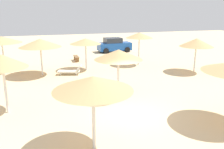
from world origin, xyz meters
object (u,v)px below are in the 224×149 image
(parasol_7, at_px, (86,41))
(bench_0, at_px, (76,58))
(parasol_3, at_px, (1,40))
(parasol_9, at_px, (118,55))
(parked_car, at_px, (114,45))
(parasol_0, at_px, (40,43))
(parasol_5, at_px, (139,35))
(parasol_4, at_px, (2,61))
(parasol_6, at_px, (197,43))
(lounger_0, at_px, (70,71))
(bench_1, at_px, (1,65))
(parasol_8, at_px, (93,84))

(parasol_7, relative_size, bench_0, 1.79)
(parasol_3, xyz_separation_m, parasol_9, (7.09, -8.17, -0.15))
(parked_car, bearing_deg, parasol_3, -149.97)
(parasol_0, bearing_deg, parasol_5, 7.42)
(parasol_4, relative_size, parasol_6, 1.06)
(parasol_4, xyz_separation_m, parasol_9, (5.96, 0.50, -0.10))
(parasol_3, height_order, parasol_4, parasol_4)
(lounger_0, bearing_deg, parasol_7, 37.92)
(parasol_0, distance_m, bench_0, 6.04)
(parasol_6, xyz_separation_m, bench_1, (-15.40, 5.87, -2.09))
(parasol_3, bearing_deg, parasol_6, -16.98)
(parked_car, bearing_deg, parasol_9, -106.70)
(parasol_6, bearing_deg, lounger_0, 167.84)
(parasol_0, relative_size, bench_1, 2.09)
(parasol_5, xyz_separation_m, parasol_9, (-4.49, -7.40, -0.21))
(parasol_9, distance_m, bench_1, 12.33)
(bench_1, bearing_deg, parasol_8, -70.69)
(bench_1, bearing_deg, bench_0, 10.88)
(parasol_3, relative_size, parasol_9, 1.13)
(parasol_3, relative_size, bench_1, 2.07)
(parasol_4, bearing_deg, parasol_9, 4.82)
(parasol_4, height_order, parasol_7, parasol_4)
(parasol_8, relative_size, parasol_9, 1.00)
(parasol_8, distance_m, bench_0, 15.88)
(parasol_0, distance_m, parked_car, 12.27)
(parasol_8, height_order, bench_1, parasol_8)
(parasol_6, height_order, parasol_7, parasol_6)
(parasol_5, distance_m, parasol_8, 14.14)
(lounger_0, distance_m, bench_1, 6.69)
(bench_0, bearing_deg, parked_car, 37.74)
(parasol_4, bearing_deg, parasol_5, 37.10)
(parasol_8, height_order, parasol_9, parasol_9)
(parasol_4, relative_size, parasol_8, 1.05)
(lounger_0, height_order, bench_1, lounger_0)
(parasol_5, xyz_separation_m, bench_0, (-5.28, 3.38, -2.38))
(parasol_3, xyz_separation_m, parked_car, (11.55, 6.67, -1.84))
(parasol_4, distance_m, bench_0, 12.62)
(parasol_5, height_order, parasol_7, parasol_5)
(parasol_5, bearing_deg, parasol_3, 176.22)
(bench_0, xyz_separation_m, parked_car, (5.24, 4.06, 0.48))
(parasol_9, bearing_deg, parasol_4, -175.18)
(parasol_0, distance_m, parasol_5, 8.73)
(parasol_6, relative_size, bench_0, 1.85)
(parasol_5, height_order, parasol_9, parasol_5)
(parasol_9, xyz_separation_m, bench_0, (-0.79, 10.78, -2.17))
(parasol_9, relative_size, parked_car, 0.69)
(parasol_4, bearing_deg, parasol_3, 97.46)
(parasol_4, distance_m, lounger_0, 7.72)
(parasol_4, relative_size, bench_1, 1.92)
(parasol_4, xyz_separation_m, parasol_7, (5.41, 7.40, -0.16))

